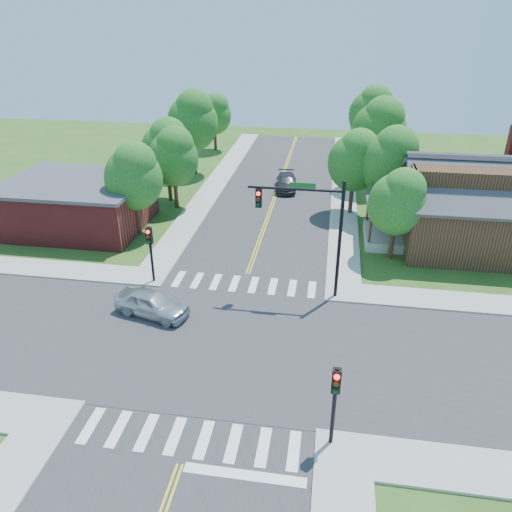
% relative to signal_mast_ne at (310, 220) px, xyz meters
% --- Properties ---
extents(ground, '(100.00, 100.00, 0.00)m').
position_rel_signal_mast_ne_xyz_m(ground, '(-3.91, -5.59, -4.85)').
color(ground, '#2C5119').
rests_on(ground, ground).
extents(road_ns, '(10.00, 90.00, 0.04)m').
position_rel_signal_mast_ne_xyz_m(road_ns, '(-3.91, -5.59, -4.83)').
color(road_ns, '#2D2D30').
rests_on(road_ns, ground).
extents(road_ew, '(90.00, 10.00, 0.04)m').
position_rel_signal_mast_ne_xyz_m(road_ew, '(-3.91, -5.59, -4.83)').
color(road_ew, '#2D2D30').
rests_on(road_ew, ground).
extents(intersection_patch, '(10.20, 10.20, 0.06)m').
position_rel_signal_mast_ne_xyz_m(intersection_patch, '(-3.91, -5.59, -4.85)').
color(intersection_patch, '#2D2D30').
rests_on(intersection_patch, ground).
extents(sidewalk_ne, '(40.00, 40.00, 0.14)m').
position_rel_signal_mast_ne_xyz_m(sidewalk_ne, '(11.90, 10.23, -4.78)').
color(sidewalk_ne, '#9E9B93').
rests_on(sidewalk_ne, ground).
extents(sidewalk_nw, '(40.00, 40.00, 0.14)m').
position_rel_signal_mast_ne_xyz_m(sidewalk_nw, '(-19.73, 10.23, -4.78)').
color(sidewalk_nw, '#9E9B93').
rests_on(sidewalk_nw, ground).
extents(crosswalk_north, '(8.85, 2.00, 0.01)m').
position_rel_signal_mast_ne_xyz_m(crosswalk_north, '(-3.91, 0.61, -4.80)').
color(crosswalk_north, white).
rests_on(crosswalk_north, ground).
extents(crosswalk_south, '(8.85, 2.00, 0.01)m').
position_rel_signal_mast_ne_xyz_m(crosswalk_south, '(-3.91, -11.79, -4.80)').
color(crosswalk_south, white).
rests_on(crosswalk_south, ground).
extents(centerline, '(0.30, 90.00, 0.01)m').
position_rel_signal_mast_ne_xyz_m(centerline, '(-3.91, -5.59, -4.80)').
color(centerline, gold).
rests_on(centerline, ground).
extents(stop_bar, '(4.60, 0.45, 0.09)m').
position_rel_signal_mast_ne_xyz_m(stop_bar, '(-1.41, -13.19, -4.85)').
color(stop_bar, white).
rests_on(stop_bar, ground).
extents(signal_mast_ne, '(5.30, 0.42, 7.20)m').
position_rel_signal_mast_ne_xyz_m(signal_mast_ne, '(0.00, 0.00, 0.00)').
color(signal_mast_ne, black).
rests_on(signal_mast_ne, ground).
extents(signal_pole_se, '(0.34, 0.42, 3.80)m').
position_rel_signal_mast_ne_xyz_m(signal_pole_se, '(1.69, -11.21, -2.19)').
color(signal_pole_se, black).
rests_on(signal_pole_se, ground).
extents(signal_pole_nw, '(0.34, 0.42, 3.80)m').
position_rel_signal_mast_ne_xyz_m(signal_pole_nw, '(-9.51, -0.01, -2.19)').
color(signal_pole_nw, black).
rests_on(signal_pole_nw, ground).
extents(house_ne, '(13.05, 8.80, 7.11)m').
position_rel_signal_mast_ne_xyz_m(house_ne, '(11.19, 8.65, -1.52)').
color(house_ne, '#361B13').
rests_on(house_ne, ground).
extents(building_nw, '(10.40, 8.40, 3.73)m').
position_rel_signal_mast_ne_xyz_m(building_nw, '(-18.11, 7.61, -2.97)').
color(building_nw, maroon).
rests_on(building_nw, ground).
extents(tree_e_a, '(3.78, 3.59, 6.42)m').
position_rel_signal_mast_ne_xyz_m(tree_e_a, '(5.40, 5.74, -0.65)').
color(tree_e_a, '#382314').
rests_on(tree_e_a, ground).
extents(tree_e_b, '(4.51, 4.28, 7.66)m').
position_rel_signal_mast_ne_xyz_m(tree_e_b, '(5.39, 12.37, 0.17)').
color(tree_e_b, '#382314').
rests_on(tree_e_b, ground).
extents(tree_e_c, '(5.01, 4.76, 8.51)m').
position_rel_signal_mast_ne_xyz_m(tree_e_c, '(4.94, 20.17, 0.73)').
color(tree_e_c, '#382314').
rests_on(tree_e_c, ground).
extents(tree_e_d, '(4.80, 4.56, 8.16)m').
position_rel_signal_mast_ne_xyz_m(tree_e_d, '(4.80, 29.69, 0.49)').
color(tree_e_d, '#382314').
rests_on(tree_e_d, ground).
extents(tree_w_a, '(4.18, 3.97, 7.11)m').
position_rel_signal_mast_ne_xyz_m(tree_w_a, '(-12.98, 6.89, -0.20)').
color(tree_w_a, '#382314').
rests_on(tree_w_a, ground).
extents(tree_w_b, '(4.30, 4.09, 7.31)m').
position_rel_signal_mast_ne_xyz_m(tree_w_b, '(-12.87, 14.19, -0.06)').
color(tree_w_b, '#382314').
rests_on(tree_w_b, ground).
extents(tree_w_c, '(4.97, 4.72, 8.44)m').
position_rel_signal_mast_ne_xyz_m(tree_w_c, '(-12.73, 22.04, 0.68)').
color(tree_w_c, '#382314').
rests_on(tree_w_c, ground).
extents(tree_w_d, '(3.90, 3.71, 6.64)m').
position_rel_signal_mast_ne_xyz_m(tree_w_d, '(-12.78, 31.33, -0.51)').
color(tree_w_d, '#382314').
rests_on(tree_w_d, ground).
extents(tree_house, '(4.19, 3.98, 7.12)m').
position_rel_signal_mast_ne_xyz_m(tree_house, '(2.77, 13.43, -0.19)').
color(tree_house, '#382314').
rests_on(tree_house, ground).
extents(tree_bldg, '(4.12, 3.92, 7.01)m').
position_rel_signal_mast_ne_xyz_m(tree_bldg, '(-11.81, 12.58, -0.26)').
color(tree_bldg, '#382314').
rests_on(tree_bldg, ground).
extents(car_silver, '(3.90, 5.16, 1.46)m').
position_rel_signal_mast_ne_xyz_m(car_silver, '(-8.36, -3.48, -4.12)').
color(car_silver, silver).
rests_on(car_silver, ground).
extents(car_dgrey, '(2.65, 4.89, 1.33)m').
position_rel_signal_mast_ne_xyz_m(car_dgrey, '(-3.16, 18.61, -4.19)').
color(car_dgrey, '#2E3033').
rests_on(car_dgrey, ground).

